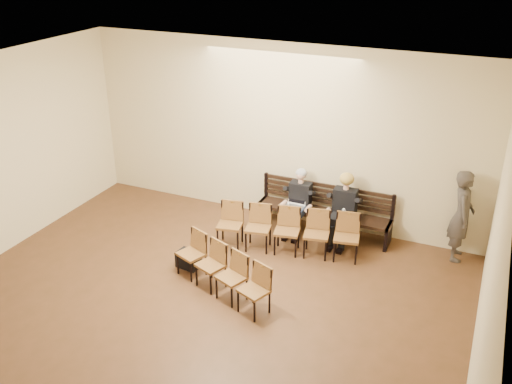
# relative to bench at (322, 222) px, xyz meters

# --- Properties ---
(ground) EXTENTS (10.00, 10.00, 0.00)m
(ground) POSITION_rel_bench_xyz_m (-1.05, -4.65, -0.23)
(ground) COLOR brown
(ground) RESTS_ON ground
(room_walls) EXTENTS (8.02, 10.01, 3.51)m
(room_walls) POSITION_rel_bench_xyz_m (-1.05, -3.86, 2.31)
(room_walls) COLOR beige
(room_walls) RESTS_ON ground
(bench) EXTENTS (2.60, 0.90, 0.45)m
(bench) POSITION_rel_bench_xyz_m (0.00, 0.00, 0.00)
(bench) COLOR black
(bench) RESTS_ON ground
(seated_man) EXTENTS (0.50, 0.69, 1.20)m
(seated_man) POSITION_rel_bench_xyz_m (-0.46, -0.12, 0.37)
(seated_man) COLOR black
(seated_man) RESTS_ON ground
(seated_woman) EXTENTS (0.53, 0.73, 1.23)m
(seated_woman) POSITION_rel_bench_xyz_m (0.42, -0.12, 0.39)
(seated_woman) COLOR black
(seated_woman) RESTS_ON ground
(laptop) EXTENTS (0.36, 0.29, 0.26)m
(laptop) POSITION_rel_bench_xyz_m (-0.48, -0.27, 0.35)
(laptop) COLOR silver
(laptop) RESTS_ON bench
(water_bottle) EXTENTS (0.07, 0.07, 0.23)m
(water_bottle) POSITION_rel_bench_xyz_m (0.50, -0.42, 0.34)
(water_bottle) COLOR silver
(water_bottle) RESTS_ON bench
(bag) EXTENTS (0.42, 0.31, 0.29)m
(bag) POSITION_rel_bench_xyz_m (-1.74, -2.10, -0.08)
(bag) COLOR black
(bag) RESTS_ON ground
(passerby) EXTENTS (0.54, 0.75, 1.92)m
(passerby) POSITION_rel_bench_xyz_m (2.45, 0.10, 0.73)
(passerby) COLOR #3C3631
(passerby) RESTS_ON ground
(chair_row_front) EXTENTS (2.59, 0.94, 0.83)m
(chair_row_front) POSITION_rel_bench_xyz_m (-0.37, -0.94, 0.19)
(chair_row_front) COLOR brown
(chair_row_front) RESTS_ON ground
(chair_row_back) EXTENTS (1.92, 1.09, 0.78)m
(chair_row_back) POSITION_rel_bench_xyz_m (-0.87, -2.55, 0.17)
(chair_row_back) COLOR brown
(chair_row_back) RESTS_ON ground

